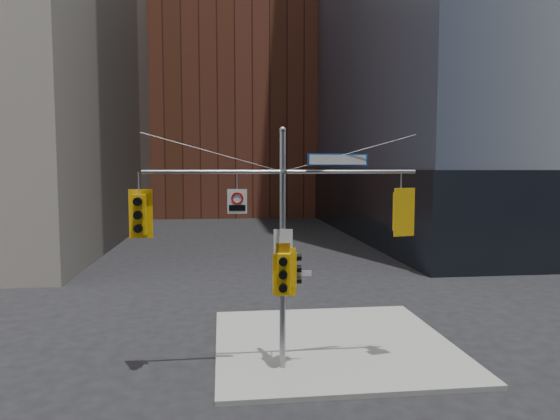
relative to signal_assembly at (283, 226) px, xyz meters
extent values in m
plane|color=black|center=(0.00, -1.99, -4.42)|extent=(160.00, 160.00, 0.00)
cube|color=gray|center=(2.00, 2.01, -4.34)|extent=(8.00, 8.00, 0.15)
cube|color=black|center=(28.00, 30.01, -1.42)|extent=(36.40, 36.40, 6.00)
cube|color=brown|center=(0.00, 56.01, 9.58)|extent=(26.00, 20.00, 28.00)
cylinder|color=gray|center=(0.00, 0.01, -0.82)|extent=(0.18, 0.18, 7.20)
sphere|color=gray|center=(0.00, 0.01, 2.78)|extent=(0.20, 0.20, 0.20)
cylinder|color=gray|center=(-2.00, 0.01, 1.58)|extent=(4.00, 0.11, 0.11)
cylinder|color=gray|center=(2.00, 0.01, 1.58)|extent=(4.00, 0.11, 0.11)
cylinder|color=gray|center=(0.00, -0.34, 1.58)|extent=(0.10, 0.70, 0.10)
cylinder|color=gray|center=(-2.00, 0.01, 2.13)|extent=(4.00, 0.02, 1.12)
cylinder|color=gray|center=(2.00, 0.01, 2.13)|extent=(4.00, 0.02, 1.12)
cube|color=#EEB10C|center=(-4.08, 0.01, 0.38)|extent=(0.38, 0.27, 1.13)
cube|color=#EEB10C|center=(-4.08, 0.20, 0.38)|extent=(0.67, 0.07, 1.40)
cylinder|color=black|center=(-4.09, -0.21, 0.76)|extent=(0.24, 0.18, 0.24)
cylinder|color=black|center=(-4.09, -0.12, 0.76)|extent=(0.21, 0.03, 0.20)
cylinder|color=black|center=(-4.09, -0.21, 0.38)|extent=(0.24, 0.18, 0.24)
cylinder|color=black|center=(-4.09, -0.12, 0.38)|extent=(0.21, 0.03, 0.20)
cylinder|color=black|center=(-4.09, -0.21, 0.01)|extent=(0.24, 0.18, 0.24)
cylinder|color=black|center=(-4.09, -0.12, 0.01)|extent=(0.21, 0.03, 0.20)
cube|color=#EEB10C|center=(3.58, 0.01, 0.38)|extent=(0.42, 0.34, 1.16)
cube|color=#EEB10C|center=(3.62, -0.19, 0.38)|extent=(0.68, 0.19, 1.44)
cylinder|color=black|center=(3.53, 0.22, 0.77)|extent=(0.28, 0.23, 0.24)
cylinder|color=black|center=(3.55, 0.14, 0.77)|extent=(0.21, 0.07, 0.21)
cylinder|color=black|center=(3.53, 0.22, 0.38)|extent=(0.28, 0.23, 0.24)
cylinder|color=black|center=(3.55, 0.14, 0.38)|extent=(0.21, 0.07, 0.21)
cylinder|color=black|center=(3.53, 0.22, 0.00)|extent=(0.28, 0.23, 0.24)
cylinder|color=black|center=(3.55, 0.14, 0.00)|extent=(0.21, 0.07, 0.21)
cube|color=#EEB10C|center=(0.28, 0.01, -1.29)|extent=(0.24, 0.34, 1.03)
cylinder|color=black|center=(0.48, 0.00, -0.94)|extent=(0.16, 0.22, 0.22)
cylinder|color=black|center=(0.40, 0.00, -0.94)|extent=(0.02, 0.19, 0.19)
cylinder|color=black|center=(0.48, 0.00, -1.29)|extent=(0.16, 0.22, 0.22)
cylinder|color=black|center=(0.40, 0.00, -1.29)|extent=(0.02, 0.19, 0.19)
cylinder|color=black|center=(0.48, 0.00, -1.63)|extent=(0.16, 0.22, 0.22)
cylinder|color=#0CE559|center=(0.40, 0.00, -1.63)|extent=(0.02, 0.19, 0.19)
cube|color=#EEB10C|center=(0.00, -0.27, -1.35)|extent=(0.42, 0.33, 1.15)
cube|color=#EEB10C|center=(0.04, -0.08, -1.35)|extent=(0.67, 0.18, 1.43)
cylinder|color=black|center=(-0.05, -0.49, -0.96)|extent=(0.27, 0.22, 0.24)
cylinder|color=black|center=(-0.03, -0.40, -0.96)|extent=(0.21, 0.06, 0.21)
cylinder|color=black|center=(-0.05, -0.49, -1.35)|extent=(0.27, 0.22, 0.24)
cylinder|color=black|center=(-0.03, -0.40, -1.35)|extent=(0.21, 0.06, 0.21)
cylinder|color=black|center=(-0.05, -0.49, -1.73)|extent=(0.27, 0.22, 0.24)
cylinder|color=black|center=(-0.03, -0.40, -1.73)|extent=(0.21, 0.06, 0.21)
cube|color=#104395|center=(1.64, 0.01, 1.93)|extent=(1.86, 0.28, 0.36)
cube|color=silver|center=(1.64, -0.02, 1.93)|extent=(1.75, 0.23, 0.28)
cube|color=silver|center=(-1.32, -0.01, 0.73)|extent=(0.57, 0.07, 0.71)
torus|color=#B20A0A|center=(-1.32, -0.03, 0.83)|extent=(0.35, 0.08, 0.35)
cube|color=black|center=(-1.32, -0.03, 0.54)|extent=(0.47, 0.05, 0.17)
cube|color=silver|center=(0.00, -0.11, -0.45)|extent=(0.56, 0.05, 0.73)
cube|color=#D88C00|center=(0.00, -0.13, -0.65)|extent=(0.41, 0.02, 0.33)
cube|color=silver|center=(0.45, 0.01, -1.42)|extent=(0.81, 0.14, 0.16)
cube|color=#145926|center=(0.00, 0.46, -1.56)|extent=(0.09, 0.67, 0.13)
camera|label=1|loc=(-1.79, -14.39, 1.69)|focal=32.00mm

